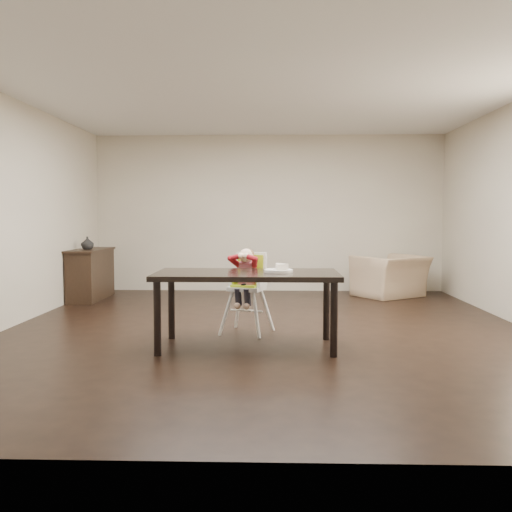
{
  "coord_description": "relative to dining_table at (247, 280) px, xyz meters",
  "views": [
    {
      "loc": [
        0.08,
        -6.43,
        1.3
      ],
      "look_at": [
        -0.11,
        -0.42,
        0.88
      ],
      "focal_mm": 40.0,
      "sensor_mm": 36.0,
      "label": 1
    }
  ],
  "objects": [
    {
      "name": "ground",
      "position": [
        0.18,
        0.84,
        -0.67
      ],
      "size": [
        7.0,
        7.0,
        0.0
      ],
      "primitive_type": "plane",
      "color": "black",
      "rests_on": "ground"
    },
    {
      "name": "plate",
      "position": [
        0.32,
        0.02,
        0.11
      ],
      "size": [
        0.32,
        0.32,
        0.08
      ],
      "rotation": [
        0.0,
        0.0,
        0.13
      ],
      "color": "white",
      "rests_on": "dining_table"
    },
    {
      "name": "vase",
      "position": [
        -2.6,
        3.07,
        0.21
      ],
      "size": [
        0.25,
        0.25,
        0.19
      ],
      "primitive_type": "imported",
      "rotation": [
        0.0,
        0.0,
        -0.37
      ],
      "color": "#99999E",
      "rests_on": "sideboard"
    },
    {
      "name": "dining_table",
      "position": [
        0.0,
        0.0,
        0.0
      ],
      "size": [
        1.8,
        0.9,
        0.75
      ],
      "color": "black",
      "rests_on": "ground"
    },
    {
      "name": "room_walls",
      "position": [
        0.18,
        0.84,
        1.18
      ],
      "size": [
        6.02,
        7.02,
        2.71
      ],
      "color": "#BEB29D",
      "rests_on": "ground"
    },
    {
      "name": "armchair",
      "position": [
        2.16,
        3.64,
        -0.22
      ],
      "size": [
        1.22,
        1.12,
        0.89
      ],
      "primitive_type": "imported",
      "rotation": [
        0.0,
        0.0,
        3.74
      ],
      "color": "tan",
      "rests_on": "ground"
    },
    {
      "name": "high_chair",
      "position": [
        -0.03,
        0.72,
        -0.01
      ],
      "size": [
        0.5,
        0.5,
        0.94
      ],
      "rotation": [
        0.0,
        0.0,
        -0.32
      ],
      "color": "white",
      "rests_on": "ground"
    },
    {
      "name": "sideboard",
      "position": [
        -2.6,
        3.2,
        -0.27
      ],
      "size": [
        0.44,
        1.26,
        0.79
      ],
      "color": "black",
      "rests_on": "ground"
    }
  ]
}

